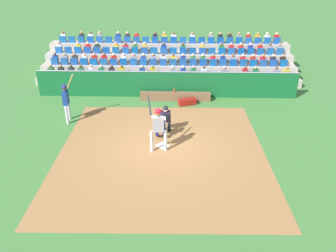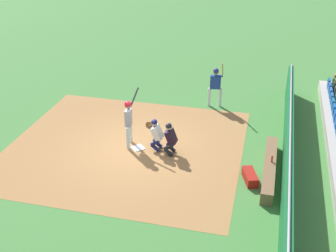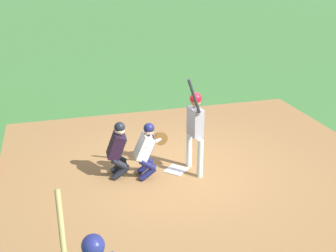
{
  "view_description": "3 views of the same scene",
  "coord_description": "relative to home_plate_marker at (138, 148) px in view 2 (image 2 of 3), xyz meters",
  "views": [
    {
      "loc": [
        -0.56,
        12.11,
        7.1
      ],
      "look_at": [
        -0.22,
        -0.03,
        0.92
      ],
      "focal_mm": 36.03,
      "sensor_mm": 36.0,
      "label": 1
    },
    {
      "loc": [
        -13.51,
        -4.73,
        8.4
      ],
      "look_at": [
        0.07,
        -1.18,
        1.09
      ],
      "focal_mm": 45.86,
      "sensor_mm": 36.0,
      "label": 2
    },
    {
      "loc": [
        8.4,
        -2.42,
        4.58
      ],
      "look_at": [
        0.02,
        -0.2,
        1.13
      ],
      "focal_mm": 45.71,
      "sensor_mm": 36.0,
      "label": 3
    }
  ],
  "objects": [
    {
      "name": "ground_plane",
      "position": [
        0.0,
        0.0,
        -0.02
      ],
      "size": [
        160.0,
        160.0,
        0.0
      ],
      "primitive_type": "plane",
      "color": "#3D7535"
    },
    {
      "name": "infield_dirt_patch",
      "position": [
        0.0,
        0.5,
        -0.01
      ],
      "size": [
        8.37,
        9.04,
        0.01
      ],
      "primitive_type": "cube",
      "rotation": [
        0.0,
        0.0,
        0.01
      ],
      "color": "olive",
      "rests_on": "ground_plane"
    },
    {
      "name": "home_plate_marker",
      "position": [
        0.0,
        0.0,
        0.0
      ],
      "size": [
        0.62,
        0.62,
        0.02
      ],
      "primitive_type": "cube",
      "rotation": [
        0.0,
        0.0,
        0.79
      ],
      "color": "white",
      "rests_on": "infield_dirt_patch"
    },
    {
      "name": "batter_at_plate",
      "position": [
        0.15,
        0.38,
        1.17
      ],
      "size": [
        0.8,
        0.48,
        2.32
      ],
      "color": "silver",
      "rests_on": "ground_plane"
    },
    {
      "name": "catcher_crouching",
      "position": [
        0.11,
        -0.69,
        0.7
      ],
      "size": [
        0.47,
        0.71,
        1.29
      ],
      "color": "#191C4F",
      "rests_on": "ground_plane"
    },
    {
      "name": "home_plate_umpire",
      "position": [
        -0.08,
        -1.3,
        0.69
      ],
      "size": [
        0.48,
        0.47,
        1.3
      ],
      "color": "black",
      "rests_on": "ground_plane"
    },
    {
      "name": "dugout_wall",
      "position": [
        0.0,
        -5.53,
        0.69
      ],
      "size": [
        14.31,
        0.24,
        1.46
      ],
      "color": "#13592B",
      "rests_on": "ground_plane"
    },
    {
      "name": "dugout_bench",
      "position": [
        -0.48,
        -4.98,
        0.2
      ],
      "size": [
        3.81,
        0.4,
        0.44
      ],
      "primitive_type": "cube",
      "color": "brown",
      "rests_on": "ground_plane"
    },
    {
      "name": "water_bottle_on_bench",
      "position": [
        -0.43,
        -5.02,
        0.55
      ],
      "size": [
        0.07,
        0.07,
        0.26
      ],
      "primitive_type": "cylinder",
      "color": "#D14427",
      "rests_on": "dugout_bench"
    },
    {
      "name": "equipment_duffel_bag",
      "position": [
        -1.13,
        -4.37,
        0.15
      ],
      "size": [
        0.99,
        0.65,
        0.33
      ],
      "primitive_type": "cube",
      "rotation": [
        0.0,
        0.0,
        0.34
      ],
      "color": "maroon",
      "rests_on": "ground_plane"
    },
    {
      "name": "on_deck_batter",
      "position": [
        4.57,
        -2.24,
        1.15
      ],
      "size": [
        0.55,
        0.67,
        2.26
      ],
      "color": "silver",
      "rests_on": "ground_plane"
    }
  ]
}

